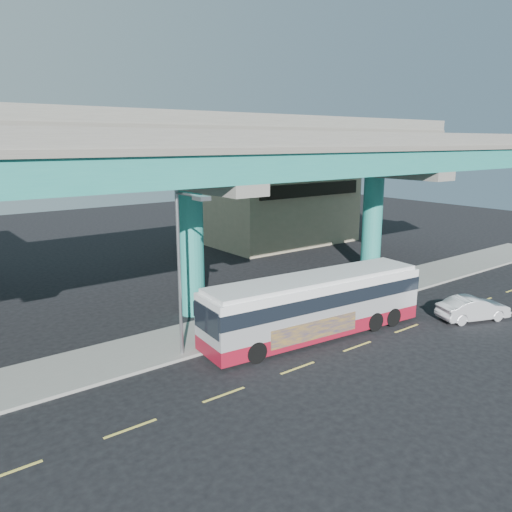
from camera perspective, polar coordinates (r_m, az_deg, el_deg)
ground at (r=23.33m, az=4.28°, el=-12.39°), size 120.00×120.00×0.00m
sidewalk at (r=27.30m, az=-3.49°, el=-8.32°), size 70.00×4.00×0.15m
lane_markings at (r=23.13m, az=4.78°, el=-12.63°), size 58.00×0.12×0.01m
viaduct at (r=28.52m, az=-7.88°, el=11.17°), size 52.00×12.40×11.70m
building_beige at (r=50.66m, az=2.30°, el=5.65°), size 14.00×10.23×7.00m
transit_bus at (r=26.20m, az=6.80°, el=-5.38°), size 12.80×3.88×3.24m
sedan at (r=31.16m, az=23.57°, el=-5.51°), size 4.21×5.10×1.36m
street_lamp at (r=22.36m, az=-8.16°, el=0.58°), size 0.50×2.55×7.83m
stop_sign at (r=33.14m, az=13.95°, el=-1.77°), size 0.65×0.27×2.27m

